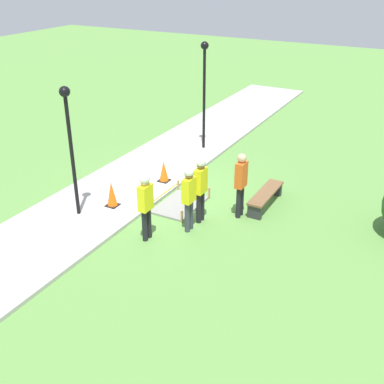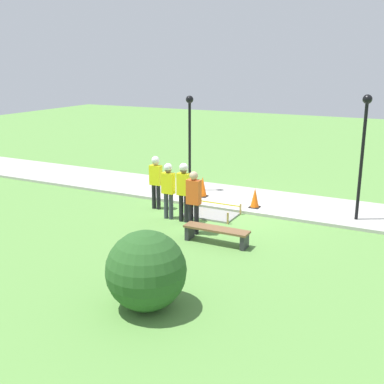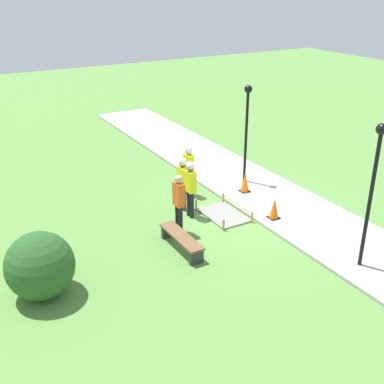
{
  "view_description": "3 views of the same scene",
  "coord_description": "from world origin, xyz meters",
  "views": [
    {
      "loc": [
        11.02,
        6.85,
        6.51
      ],
      "look_at": [
        0.88,
        1.35,
        0.85
      ],
      "focal_mm": 45.0,
      "sensor_mm": 36.0,
      "label": 1
    },
    {
      "loc": [
        -5.9,
        14.2,
        4.89
      ],
      "look_at": [
        0.64,
        1.38,
        0.93
      ],
      "focal_mm": 45.0,
      "sensor_mm": 36.0,
      "label": 2
    },
    {
      "loc": [
        -11.16,
        8.4,
        7.0
      ],
      "look_at": [
        0.33,
        1.81,
        1.1
      ],
      "focal_mm": 45.0,
      "sensor_mm": 36.0,
      "label": 3
    }
  ],
  "objects": [
    {
      "name": "worker_trainee",
      "position": [
        0.83,
        1.58,
        1.13
      ],
      "size": [
        0.4,
        0.27,
        1.87
      ],
      "color": "black",
      "rests_on": "ground_plane"
    },
    {
      "name": "wet_concrete_patch",
      "position": [
        0.33,
        0.65,
        0.04
      ],
      "size": [
        1.69,
        1.11,
        0.36
      ],
      "color": "gray",
      "rests_on": "ground_plane"
    },
    {
      "name": "lamppost_near",
      "position": [
        2.21,
        -1.51,
        2.46
      ],
      "size": [
        0.28,
        0.28,
        3.55
      ],
      "color": "black",
      "rests_on": "sidewalk"
    },
    {
      "name": "shrub_rounded_near",
      "position": [
        -1.05,
        6.72,
        0.82
      ],
      "size": [
        1.64,
        1.64,
        1.64
      ],
      "color": "#285623",
      "rests_on": "ground_plane"
    },
    {
      "name": "bystander_in_orange_shirt",
      "position": [
        0.07,
        2.41,
        1.07
      ],
      "size": [
        0.4,
        0.24,
        1.86
      ],
      "color": "black",
      "rests_on": "ground_plane"
    },
    {
      "name": "lamppost_far",
      "position": [
        -3.99,
        -0.8,
        2.61
      ],
      "size": [
        0.28,
        0.28,
        3.83
      ],
      "color": "black",
      "rests_on": "sidewalk"
    },
    {
      "name": "traffic_cone_near_patch",
      "position": [
        -0.74,
        -0.54,
        0.43
      ],
      "size": [
        0.34,
        0.34,
        0.68
      ],
      "color": "black",
      "rests_on": "sidewalk"
    },
    {
      "name": "worker_assistant",
      "position": [
        1.4,
        1.54,
        1.08
      ],
      "size": [
        0.4,
        0.26,
        1.8
      ],
      "color": "#383D47",
      "rests_on": "ground_plane"
    },
    {
      "name": "worker_supervisor",
      "position": [
        2.3,
        0.81,
        1.09
      ],
      "size": [
        0.4,
        0.26,
        1.82
      ],
      "color": "black",
      "rests_on": "ground_plane"
    },
    {
      "name": "ground_plane",
      "position": [
        0.0,
        0.0,
        0.0
      ],
      "size": [
        60.0,
        60.0,
        0.0
      ],
      "primitive_type": "plane",
      "color": "#5B8E42"
    },
    {
      "name": "sidewalk",
      "position": [
        0.0,
        -1.48,
        0.05
      ],
      "size": [
        28.0,
        2.95,
        0.1
      ],
      "color": "#ADAAA3",
      "rests_on": "ground_plane"
    },
    {
      "name": "traffic_cone_far_patch",
      "position": [
        1.4,
        -0.95,
        0.47
      ],
      "size": [
        0.34,
        0.34,
        0.74
      ],
      "color": "black",
      "rests_on": "sidewalk"
    },
    {
      "name": "park_bench",
      "position": [
        -0.85,
        2.82,
        0.32
      ],
      "size": [
        1.85,
        0.44,
        0.45
      ],
      "color": "#2D2D33",
      "rests_on": "ground_plane"
    }
  ]
}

